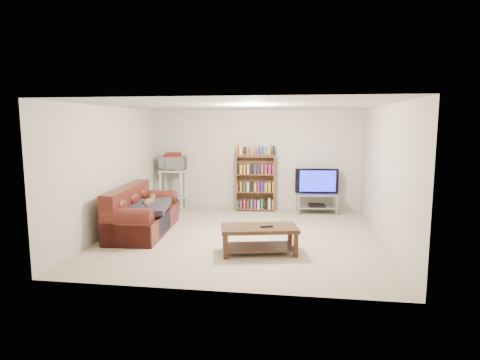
% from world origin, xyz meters
% --- Properties ---
extents(floor, '(5.00, 5.00, 0.00)m').
position_xyz_m(floor, '(0.00, 0.00, 0.00)').
color(floor, beige).
rests_on(floor, ground).
extents(ceiling, '(5.00, 5.00, 0.00)m').
position_xyz_m(ceiling, '(0.00, 0.00, 2.40)').
color(ceiling, white).
rests_on(ceiling, ground).
extents(wall_back, '(5.00, 0.00, 5.00)m').
position_xyz_m(wall_back, '(0.00, 2.50, 1.20)').
color(wall_back, silver).
rests_on(wall_back, ground).
extents(wall_front, '(5.00, 0.00, 5.00)m').
position_xyz_m(wall_front, '(0.00, -2.50, 1.20)').
color(wall_front, silver).
rests_on(wall_front, ground).
extents(wall_left, '(0.00, 5.00, 5.00)m').
position_xyz_m(wall_left, '(-2.50, 0.00, 1.20)').
color(wall_left, silver).
rests_on(wall_left, ground).
extents(wall_right, '(0.00, 5.00, 5.00)m').
position_xyz_m(wall_right, '(2.50, 0.00, 1.20)').
color(wall_right, silver).
rests_on(wall_right, ground).
extents(sofa, '(1.06, 2.14, 0.89)m').
position_xyz_m(sofa, '(-2.00, 0.00, 0.31)').
color(sofa, '#511B14').
rests_on(sofa, floor).
extents(blanket, '(0.96, 1.16, 0.18)m').
position_xyz_m(blanket, '(-1.80, -0.13, 0.53)').
color(blanket, '#2B2731').
rests_on(blanket, sofa).
extents(cat, '(0.27, 0.58, 0.17)m').
position_xyz_m(cat, '(-1.82, 0.06, 0.59)').
color(cat, brown).
rests_on(cat, sofa).
extents(coffee_table, '(1.32, 0.85, 0.44)m').
position_xyz_m(coffee_table, '(0.40, -0.94, 0.31)').
color(coffee_table, '#392214').
rests_on(coffee_table, floor).
extents(remote, '(0.21, 0.12, 0.02)m').
position_xyz_m(remote, '(0.52, -0.97, 0.45)').
color(remote, black).
rests_on(remote, coffee_table).
extents(tv_stand, '(0.96, 0.49, 0.47)m').
position_xyz_m(tv_stand, '(1.46, 2.15, 0.32)').
color(tv_stand, '#999EA3').
rests_on(tv_stand, floor).
extents(television, '(1.01, 0.21, 0.58)m').
position_xyz_m(television, '(1.46, 2.15, 0.76)').
color(television, black).
rests_on(television, tv_stand).
extents(dvd_player, '(0.39, 0.29, 0.06)m').
position_xyz_m(dvd_player, '(1.46, 2.15, 0.19)').
color(dvd_player, black).
rests_on(dvd_player, tv_stand).
extents(bookshelf, '(0.96, 0.36, 1.37)m').
position_xyz_m(bookshelf, '(0.00, 2.27, 0.70)').
color(bookshelf, brown).
rests_on(bookshelf, floor).
extents(shelf_clutter, '(0.70, 0.25, 0.28)m').
position_xyz_m(shelf_clutter, '(0.10, 2.29, 1.47)').
color(shelf_clutter, silver).
rests_on(shelf_clutter, bookshelf).
extents(microwave_stand, '(0.61, 0.45, 0.96)m').
position_xyz_m(microwave_stand, '(-2.01, 2.17, 0.62)').
color(microwave_stand, silver).
rests_on(microwave_stand, floor).
extents(microwave, '(0.60, 0.41, 0.33)m').
position_xyz_m(microwave, '(-2.01, 2.17, 1.13)').
color(microwave, silver).
rests_on(microwave, microwave_stand).
extents(game_boxes, '(0.35, 0.31, 0.05)m').
position_xyz_m(game_boxes, '(-2.01, 2.17, 1.32)').
color(game_boxes, maroon).
rests_on(game_boxes, microwave).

